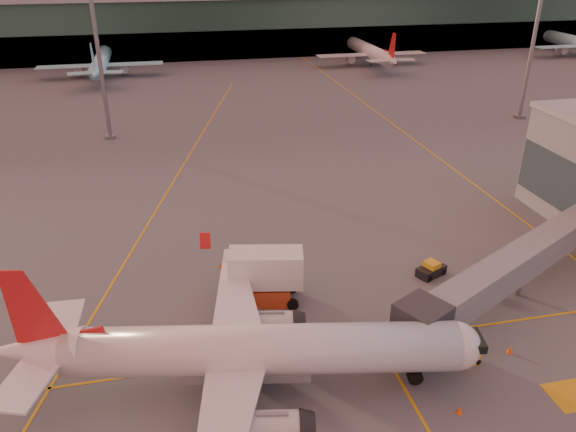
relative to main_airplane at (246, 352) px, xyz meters
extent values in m
plane|color=#4C4F54|center=(6.37, -1.85, -3.40)|extent=(600.00, 600.00, 0.00)
cube|color=orange|center=(6.37, 3.15, -3.39)|extent=(80.00, 0.25, 0.01)
cube|color=orange|center=(-3.63, 43.15, -3.39)|extent=(31.30, 115.98, 0.01)
cube|color=orange|center=(36.37, 68.15, -3.39)|extent=(0.25, 160.00, 0.01)
cube|color=#19382D|center=(6.37, 140.15, 4.60)|extent=(400.00, 18.00, 16.00)
cube|color=black|center=(6.37, 131.65, 0.60)|extent=(400.00, 1.00, 8.00)
cylinder|color=slate|center=(-13.63, 64.15, 9.10)|extent=(0.70, 0.70, 25.00)
cube|color=slate|center=(-13.63, 64.15, -3.15)|extent=(1.60, 1.60, 0.50)
cylinder|color=slate|center=(61.37, 60.15, 9.10)|extent=(0.70, 0.70, 25.00)
cube|color=slate|center=(61.37, 60.15, -3.15)|extent=(1.60, 1.60, 0.50)
cylinder|color=silver|center=(1.17, -0.22, 0.19)|extent=(28.13, 8.75, 3.59)
sphere|color=silver|center=(14.90, -2.83, 0.19)|extent=(3.52, 3.52, 3.52)
cube|color=black|center=(15.90, -3.02, 0.64)|extent=(2.02, 2.59, 0.63)
cone|color=silver|center=(-14.23, 2.71, 0.46)|extent=(6.66, 4.49, 3.41)
cube|color=silver|center=(-14.47, -0.37, 0.55)|extent=(4.61, 6.42, 0.18)
cylinder|color=silver|center=(0.82, -5.71, -1.78)|extent=(4.12, 2.99, 2.33)
cylinder|color=black|center=(-1.27, -2.13, -2.59)|extent=(1.82, 1.54, 1.61)
cylinder|color=black|center=(-1.27, -2.13, -2.10)|extent=(0.32, 0.32, 0.99)
cube|color=silver|center=(-13.32, 5.66, 0.55)|extent=(3.17, 5.93, 0.18)
cylinder|color=silver|center=(2.86, 5.01, -1.78)|extent=(4.12, 2.99, 2.33)
cylinder|color=black|center=(-0.40, 2.45, -2.59)|extent=(1.82, 1.54, 1.61)
cylinder|color=black|center=(-0.40, 2.45, -2.10)|extent=(0.32, 0.32, 0.99)
cube|color=slate|center=(0.17, -0.03, -0.98)|extent=(9.24, 4.48, 1.44)
cylinder|color=black|center=(12.22, -2.32, -2.59)|extent=(1.24, 0.92, 1.13)
cube|color=slate|center=(26.66, 6.75, 0.49)|extent=(28.65, 17.07, 2.70)
cube|color=#2D3035|center=(13.46, -0.04, 0.49)|extent=(4.61, 4.61, 3.00)
cube|color=#2D3035|center=(14.96, 0.86, -2.20)|extent=(1.60, 2.40, 2.40)
cylinder|color=black|center=(14.96, -0.24, -3.00)|extent=(0.80, 0.40, 0.80)
cylinder|color=black|center=(14.96, 1.96, -3.00)|extent=(0.80, 0.40, 0.80)
cylinder|color=slate|center=(26.66, 6.75, -2.10)|extent=(0.50, 0.50, 2.59)
cube|color=#C03F1B|center=(3.79, 10.79, -2.54)|extent=(4.14, 3.43, 1.72)
cube|color=silver|center=(3.46, 10.86, 0.15)|extent=(7.07, 4.14, 3.20)
cylinder|color=black|center=(1.50, 9.86, -2.88)|extent=(1.09, 0.60, 1.03)
cylinder|color=black|center=(5.53, 9.03, -2.88)|extent=(1.09, 0.60, 1.03)
cube|color=gold|center=(17.24, -0.95, -2.84)|extent=(2.01, 1.42, 1.11)
cylinder|color=black|center=(16.59, -1.53, -3.17)|extent=(0.49, 0.31, 0.46)
cylinder|color=black|center=(18.04, -1.27, -3.17)|extent=(0.49, 0.31, 0.46)
cube|color=black|center=(20.23, 11.72, -2.92)|extent=(3.33, 2.64, 0.95)
cube|color=gold|center=(20.23, 11.72, -2.27)|extent=(1.68, 1.76, 0.78)
cylinder|color=black|center=(19.58, 10.66, -3.09)|extent=(0.66, 0.49, 0.61)
cylinder|color=black|center=(21.47, 11.52, -3.09)|extent=(0.66, 0.49, 0.61)
cone|color=#ED540C|center=(21.25, -0.59, -3.09)|extent=(0.48, 0.48, 0.61)
cube|color=#ED540C|center=(21.25, -0.59, -3.38)|extent=(0.42, 0.42, 0.03)
cone|color=#ED540C|center=(-0.07, 17.77, -3.16)|extent=(0.38, 0.38, 0.48)
cube|color=#ED540C|center=(-0.07, 17.77, -3.38)|extent=(0.33, 0.33, 0.03)
cone|color=#ED540C|center=(14.17, -5.63, -3.12)|extent=(0.43, 0.43, 0.55)
cube|color=#ED540C|center=(14.17, -5.63, -3.38)|extent=(0.38, 0.38, 0.03)
camera|label=1|loc=(-3.92, -31.74, 26.26)|focal=35.00mm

